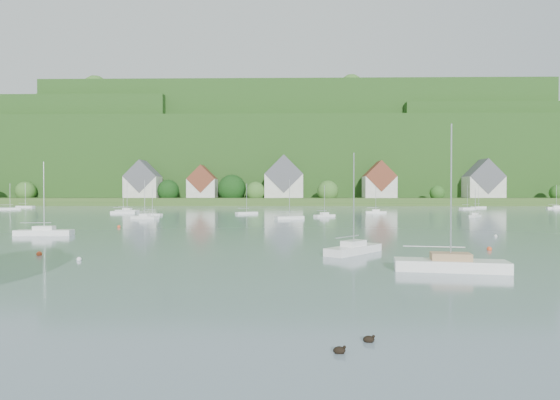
% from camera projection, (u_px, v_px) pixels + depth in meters
% --- Properties ---
extents(far_shore_strip, '(600.00, 60.00, 3.00)m').
position_uv_depth(far_shore_strip, '(273.00, 201.00, 209.84)').
color(far_shore_strip, '#2F511E').
rests_on(far_shore_strip, ground).
extents(forested_ridge, '(620.00, 181.22, 69.89)m').
position_uv_depth(forested_ridge, '(278.00, 163.00, 278.01)').
color(forested_ridge, '#173B13').
rests_on(forested_ridge, ground).
extents(village_building_0, '(14.00, 10.40, 16.00)m').
position_uv_depth(village_building_0, '(143.00, 182.00, 197.75)').
color(village_building_0, beige).
rests_on(village_building_0, far_shore_strip).
extents(village_building_1, '(12.00, 9.36, 14.00)m').
position_uv_depth(village_building_1, '(202.00, 184.00, 199.29)').
color(village_building_1, beige).
rests_on(village_building_1, far_shore_strip).
extents(village_building_2, '(16.00, 11.44, 18.00)m').
position_uv_depth(village_building_2, '(284.00, 181.00, 197.60)').
color(village_building_2, beige).
rests_on(village_building_2, far_shore_strip).
extents(village_building_3, '(13.00, 10.40, 15.50)m').
position_uv_depth(village_building_3, '(379.00, 182.00, 194.86)').
color(village_building_3, beige).
rests_on(village_building_3, far_shore_strip).
extents(village_building_4, '(15.00, 10.40, 16.50)m').
position_uv_depth(village_building_4, '(483.00, 182.00, 198.01)').
color(village_building_4, beige).
rests_on(village_building_4, far_shore_strip).
extents(near_sailboat_2, '(7.79, 3.35, 10.18)m').
position_uv_depth(near_sailboat_2, '(451.00, 264.00, 32.21)').
color(near_sailboat_2, white).
rests_on(near_sailboat_2, ground).
extents(near_sailboat_3, '(5.72, 6.25, 8.95)m').
position_uv_depth(near_sailboat_3, '(354.00, 248.00, 41.37)').
color(near_sailboat_3, white).
rests_on(near_sailboat_3, ground).
extents(near_sailboat_6, '(7.01, 2.48, 9.28)m').
position_uv_depth(near_sailboat_6, '(44.00, 232.00, 58.63)').
color(near_sailboat_6, white).
rests_on(near_sailboat_6, ground).
extents(mooring_buoy_0, '(0.47, 0.47, 0.47)m').
position_uv_depth(mooring_buoy_0, '(39.00, 255.00, 40.04)').
color(mooring_buoy_0, '#E64D22').
rests_on(mooring_buoy_0, ground).
extents(mooring_buoy_1, '(0.39, 0.39, 0.39)m').
position_uv_depth(mooring_buoy_1, '(79.00, 261.00, 37.04)').
color(mooring_buoy_1, silver).
rests_on(mooring_buoy_1, ground).
extents(mooring_buoy_2, '(0.46, 0.46, 0.46)m').
position_uv_depth(mooring_buoy_2, '(489.00, 250.00, 43.56)').
color(mooring_buoy_2, '#E64D22').
rests_on(mooring_buoy_2, ground).
extents(mooring_buoy_3, '(0.50, 0.50, 0.50)m').
position_uv_depth(mooring_buoy_3, '(119.00, 228.00, 71.32)').
color(mooring_buoy_3, '#E64D22').
rests_on(mooring_buoy_3, ground).
extents(mooring_buoy_4, '(0.39, 0.39, 0.39)m').
position_uv_depth(mooring_buoy_4, '(496.00, 237.00, 56.49)').
color(mooring_buoy_4, silver).
rests_on(mooring_buoy_4, ground).
extents(duck_pair, '(1.64, 1.47, 0.31)m').
position_uv_depth(duck_pair, '(355.00, 345.00, 16.36)').
color(duck_pair, black).
rests_on(duck_pair, ground).
extents(far_sailboat_cluster, '(186.62, 70.10, 8.71)m').
position_uv_depth(far_sailboat_cluster, '(298.00, 211.00, 126.61)').
color(far_sailboat_cluster, white).
rests_on(far_sailboat_cluster, ground).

